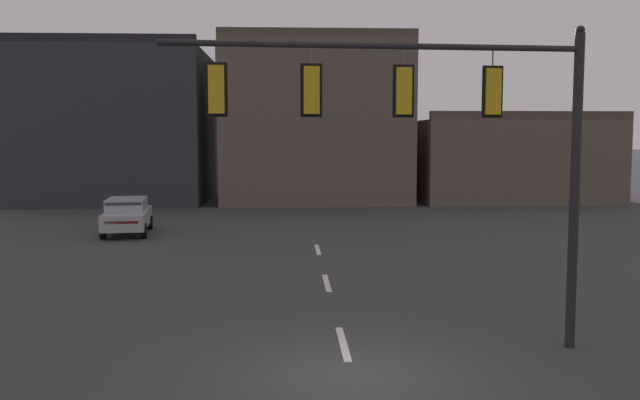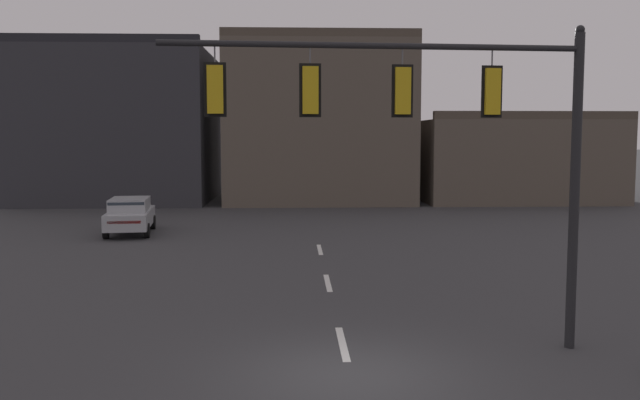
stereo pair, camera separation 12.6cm
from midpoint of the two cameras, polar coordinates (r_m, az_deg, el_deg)
name	(u,v)px [view 2 (the right image)]	position (r m, az deg, el deg)	size (l,w,h in m)	color
ground_plane	(350,377)	(12.94, 2.83, -14.40)	(400.00, 400.00, 0.00)	#353538
lane_centreline	(342,343)	(14.83, 2.12, -11.78)	(0.16, 26.40, 0.01)	silver
signal_mast_near_side	(434,118)	(13.78, 9.69, 6.71)	(8.35, 0.75, 6.56)	black
car_lot_nearside	(130,215)	(31.78, -15.35, -1.18)	(2.30, 4.60, 1.61)	#9EA0A5
building_row	(278,133)	(47.92, -3.40, 5.53)	(38.73, 13.95, 10.76)	#2D2D33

